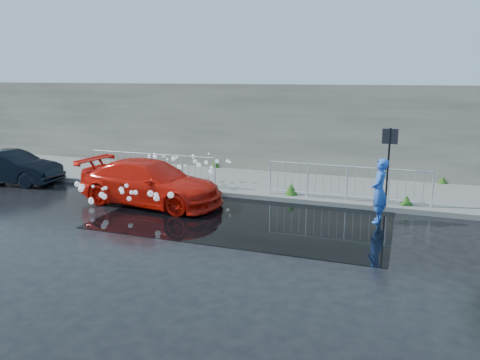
{
  "coord_description": "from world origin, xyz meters",
  "views": [
    {
      "loc": [
        4.69,
        -11.23,
        4.01
      ],
      "look_at": [
        0.15,
        1.34,
        1.0
      ],
      "focal_mm": 35.0,
      "sensor_mm": 36.0,
      "label": 1
    }
  ],
  "objects_px": {
    "person": "(379,191)",
    "red_car": "(150,183)",
    "sign_post": "(389,154)",
    "dark_car": "(11,167)"
  },
  "relations": [
    {
      "from": "sign_post",
      "to": "red_car",
      "type": "height_order",
      "value": "sign_post"
    },
    {
      "from": "red_car",
      "to": "person",
      "type": "height_order",
      "value": "person"
    },
    {
      "from": "person",
      "to": "red_car",
      "type": "bearing_deg",
      "value": -83.25
    },
    {
      "from": "sign_post",
      "to": "dark_car",
      "type": "height_order",
      "value": "sign_post"
    },
    {
      "from": "sign_post",
      "to": "dark_car",
      "type": "xyz_separation_m",
      "value": [
        -13.45,
        -1.06,
        -1.1
      ]
    },
    {
      "from": "dark_car",
      "to": "person",
      "type": "bearing_deg",
      "value": -97.3
    },
    {
      "from": "dark_car",
      "to": "person",
      "type": "distance_m",
      "value": 13.32
    },
    {
      "from": "sign_post",
      "to": "dark_car",
      "type": "bearing_deg",
      "value": -175.5
    },
    {
      "from": "person",
      "to": "dark_car",
      "type": "bearing_deg",
      "value": -88.29
    },
    {
      "from": "sign_post",
      "to": "red_car",
      "type": "xyz_separation_m",
      "value": [
        -7.05,
        -1.78,
        -1.03
      ]
    }
  ]
}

